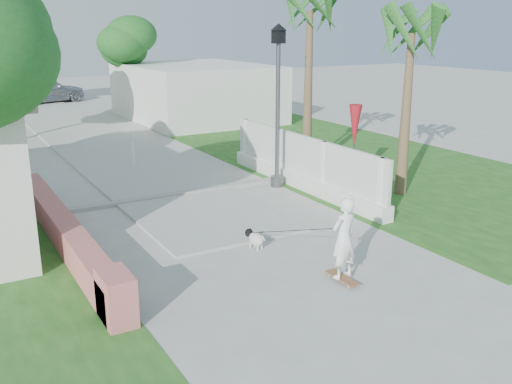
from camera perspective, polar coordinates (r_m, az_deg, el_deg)
ground at (r=10.35m, az=4.65°, el=-8.76°), size 90.00×90.00×0.00m
path_strip at (r=28.53m, az=-18.87°, el=6.66°), size 3.20×36.00×0.06m
curb at (r=15.32m, az=-8.13°, el=-0.27°), size 6.50×0.25×0.10m
grass_right at (r=20.45m, az=8.16°, el=3.79°), size 8.00×20.00×0.01m
pink_wall at (r=12.12m, az=-18.34°, el=-4.15°), size 0.45×8.20×0.80m
lattice_fence at (r=15.90m, az=4.60°, el=2.29°), size 0.35×7.00×1.50m
building_right at (r=28.26m, az=-6.12°, el=9.95°), size 6.00×8.00×2.60m
street_lamp at (r=15.69m, az=2.20°, el=9.14°), size 0.44×0.44×4.44m
bollard at (r=18.92m, az=-12.22°, el=4.36°), size 0.14×0.14×1.09m
patio_umbrella at (r=16.10m, az=9.86°, el=6.44°), size 0.36×0.36×2.30m
tree_path_right at (r=28.98m, az=-13.09°, el=14.14°), size 3.00×3.00×4.79m
palm_far at (r=17.34m, az=5.41°, el=16.58°), size 1.80×1.80×5.30m
palm_near at (r=15.33m, az=15.25°, el=14.17°), size 1.80×1.80×4.70m
skateboarder at (r=10.52m, az=5.06°, el=-4.13°), size 0.82×2.73×1.56m
dog at (r=11.65m, az=-0.11°, el=-4.63°), size 0.37×0.56×0.40m
parked_car at (r=36.02m, az=-20.37°, el=9.55°), size 4.88×3.18×1.54m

